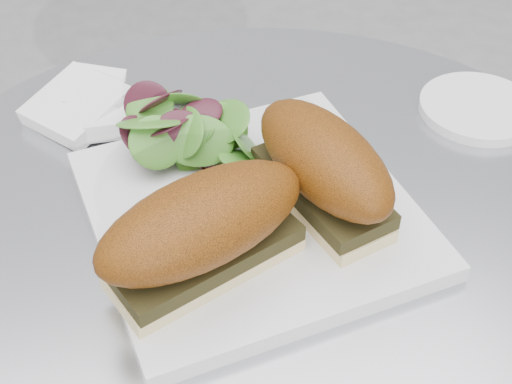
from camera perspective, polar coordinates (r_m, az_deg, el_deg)
plate at (r=0.61m, az=-0.35°, el=-1.64°), size 0.30×0.30×0.02m
sandwich_left at (r=0.53m, az=-4.27°, el=-2.97°), size 0.19×0.14×0.08m
sandwich_right at (r=0.58m, az=5.41°, el=2.09°), size 0.12×0.17×0.08m
salad at (r=0.64m, az=-5.86°, el=4.58°), size 0.12×0.12×0.05m
napkin at (r=0.73m, az=-12.46°, el=5.98°), size 0.15×0.15×0.02m
saucer at (r=0.77m, az=17.36°, el=6.44°), size 0.12×0.12×0.01m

